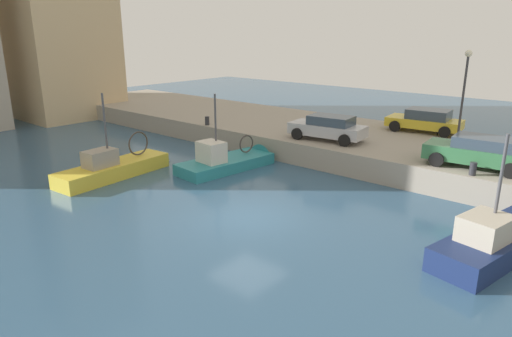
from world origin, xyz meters
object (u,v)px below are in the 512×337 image
fishing_boat_yellow (119,173)px  mooring_bollard_mid (473,169)px  parked_car_green (479,152)px  fishing_boat_navy (501,247)px  parked_car_yellow (425,120)px  mooring_bollard_north (207,121)px  parked_car_silver (328,127)px  fishing_boat_teal (232,165)px  quay_streetlamp (465,81)px

fishing_boat_yellow → mooring_bollard_mid: bearing=-62.4°
parked_car_green → fishing_boat_navy: bearing=-155.5°
parked_car_yellow → mooring_bollard_north: bearing=122.2°
mooring_bollard_mid → parked_car_silver: bearing=79.4°
fishing_boat_navy → parked_car_silver: bearing=61.8°
parked_car_yellow → parked_car_silver: bearing=150.1°
fishing_boat_navy → mooring_bollard_mid: fishing_boat_navy is taller
fishing_boat_yellow → mooring_bollard_north: size_ratio=12.32×
fishing_boat_teal → quay_streetlamp: bearing=-45.5°
fishing_boat_yellow → mooring_bollard_north: 7.83m
parked_car_yellow → mooring_bollard_north: size_ratio=7.88×
parked_car_yellow → quay_streetlamp: (-1.41, -2.35, 2.56)m
fishing_boat_yellow → parked_car_yellow: fishing_boat_yellow is taller
mooring_bollard_mid → quay_streetlamp: 6.84m
fishing_boat_teal → parked_car_green: size_ratio=1.40×
fishing_boat_yellow → mooring_bollard_mid: (7.55, -14.44, 1.36)m
mooring_bollard_mid → parked_car_green: bearing=8.6°
fishing_boat_teal → mooring_bollard_mid: fishing_boat_teal is taller
parked_car_silver → mooring_bollard_mid: size_ratio=7.78×
mooring_bollard_mid → quay_streetlamp: quay_streetlamp is taller
mooring_bollard_north → mooring_bollard_mid: bearing=-90.0°
fishing_boat_yellow → fishing_boat_teal: bearing=-35.4°
mooring_bollard_north → parked_car_yellow: bearing=-57.8°
fishing_boat_teal → parked_car_yellow: (9.93, -6.33, 1.77)m
mooring_bollard_mid → mooring_bollard_north: 16.00m
fishing_boat_navy → parked_car_green: bearing=24.5°
parked_car_silver → parked_car_green: (-0.18, -7.78, 0.02)m
quay_streetlamp → fishing_boat_teal: bearing=134.5°
fishing_boat_navy → mooring_bollard_north: size_ratio=12.51×
fishing_boat_navy → fishing_boat_yellow: bearing=102.1°
parked_car_green → mooring_bollard_north: parked_car_green is taller
mooring_bollard_mid → fishing_boat_teal: bearing=104.5°
fishing_boat_yellow → fishing_boat_navy: bearing=-77.9°
parked_car_green → mooring_bollard_north: bearing=94.7°
fishing_boat_navy → fishing_boat_teal: size_ratio=1.11×
fishing_boat_teal → parked_car_silver: bearing=-35.7°
fishing_boat_navy → parked_car_silver: 11.71m
parked_car_silver → parked_car_yellow: bearing=-29.9°
parked_car_green → parked_car_yellow: (5.75, 4.58, -0.02)m
fishing_boat_yellow → fishing_boat_teal: 5.75m
fishing_boat_teal → mooring_bollard_mid: (2.87, -11.11, 1.35)m
parked_car_green → fishing_boat_teal: bearing=111.0°
fishing_boat_yellow → quay_streetlamp: (13.20, -12.01, 4.34)m
fishing_boat_yellow → fishing_boat_teal: (4.68, -3.33, 0.01)m
mooring_bollard_mid → mooring_bollard_north: (0.00, 16.00, 0.00)m
parked_car_yellow → mooring_bollard_north: (-7.06, 11.22, -0.42)m
fishing_boat_yellow → parked_car_silver: fishing_boat_yellow is taller
parked_car_green → quay_streetlamp: quay_streetlamp is taller
fishing_boat_navy → parked_car_silver: size_ratio=1.61×
mooring_bollard_mid → mooring_bollard_north: size_ratio=1.00×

